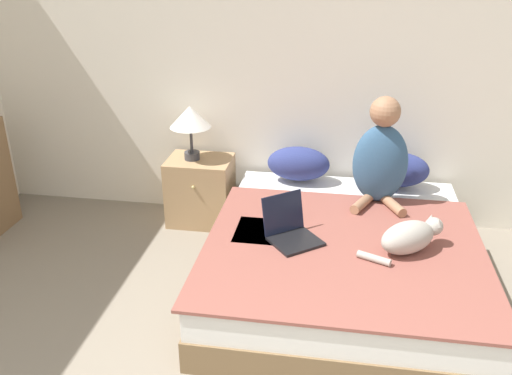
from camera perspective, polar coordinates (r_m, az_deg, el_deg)
The scene contains 9 objects.
wall_back at distance 4.33m, azimuth 3.64°, elevation 12.67°, with size 6.04×0.05×2.55m.
bed at distance 3.71m, azimuth 9.03°, elevation -7.56°, with size 1.74×1.98×0.42m.
pillow_near at distance 4.30m, azimuth 4.49°, elevation 2.52°, with size 0.49×0.28×0.27m.
pillow_far at distance 4.32m, azimuth 14.58°, elevation 1.85°, with size 0.49×0.28×0.27m.
person_sitting at distance 3.95m, azimuth 12.99°, elevation 3.09°, with size 0.39×0.38×0.78m.
cat_tabby at distance 3.43m, azimuth 15.87°, elevation -5.00°, with size 0.52×0.40×0.20m.
laptop_open at distance 3.46m, azimuth 3.71°, elevation -4.60°, with size 0.42×0.43×0.27m.
nightstand at distance 4.50m, azimuth -5.85°, elevation -0.32°, with size 0.52×0.42×0.56m.
table_lamp at distance 4.30m, azimuth -6.94°, elevation 7.19°, with size 0.33×0.33×0.44m.
Camera 1 is at (0.42, -0.57, 2.14)m, focal length 38.00 mm.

